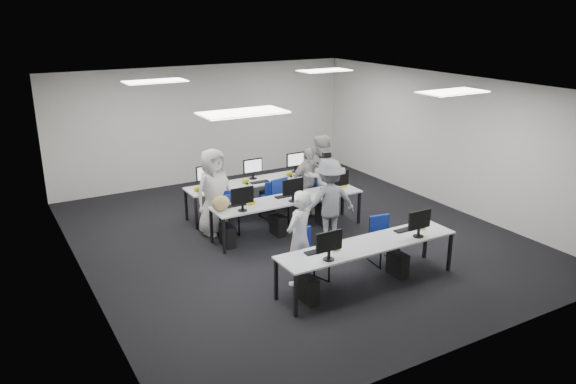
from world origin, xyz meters
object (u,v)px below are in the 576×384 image
chair_5 (222,219)px  chair_1 (383,248)px  chair_3 (277,210)px  chair_4 (314,202)px  chair_0 (311,267)px  chair_2 (228,220)px  desk_front (368,246)px  chair_6 (274,205)px  student_2 (214,192)px  chair_7 (316,199)px  desk_mid (288,201)px  student_1 (320,175)px  photographer (329,202)px  student_0 (299,238)px  student_3 (308,181)px

chair_5 → chair_1: bearing=-59.9°
chair_1 → chair_3: bearing=111.2°
chair_4 → chair_0: bearing=-102.0°
chair_2 → chair_5: chair_2 is taller
desk_front → chair_6: bearing=87.5°
chair_6 → student_2: bearing=177.0°
chair_1 → chair_7: bearing=88.7°
chair_2 → chair_5: 0.14m
desk_front → desk_mid: size_ratio=1.00×
chair_6 → student_1: 1.20m
desk_mid → chair_7: bearing=34.5°
chair_6 → photographer: 1.81m
chair_6 → photographer: bearing=-90.4°
chair_7 → student_0: 3.56m
student_2 → chair_4: bearing=-16.9°
chair_6 → student_3: student_3 is taller
student_2 → chair_1: bearing=-67.7°
chair_1 → student_2: bearing=133.3°
chair_0 → student_1: student_1 is taller
desk_mid → student_3: student_3 is taller
chair_7 → photographer: size_ratio=0.51×
desk_front → chair_2: (-1.07, 3.21, -0.42)m
chair_0 → chair_5: (-0.37, 2.81, -0.02)m
chair_1 → student_3: bearing=93.2°
chair_3 → student_3: bearing=21.6°
chair_1 → student_0: student_0 is taller
chair_0 → chair_7: size_ratio=1.06×
chair_0 → student_0: 0.56m
chair_5 → student_0: 2.80m
chair_1 → student_3: (0.18, 2.85, 0.48)m
chair_0 → chair_1: bearing=-18.9°
chair_4 → desk_mid: bearing=-127.0°
chair_7 → student_1: bearing=-114.2°
desk_front → photographer: bearing=76.1°
desk_front → student_0: student_0 is taller
desk_mid → chair_1: bearing=-69.6°
chair_4 → chair_7: (0.17, 0.19, -0.02)m
student_2 → student_0: bearing=-97.0°
desk_mid → chair_3: chair_3 is taller
chair_0 → chair_1: 1.54m
chair_0 → chair_5: size_ratio=1.09×
chair_3 → chair_4: bearing=10.8°
desk_mid → student_2: size_ratio=1.82×
chair_2 → student_3: 2.08m
student_1 → student_2: size_ratio=1.01×
chair_7 → student_3: size_ratio=0.57×
desk_mid → photographer: size_ratio=1.93×
chair_2 → chair_3: bearing=14.3°
chair_0 → chair_6: chair_6 is taller
chair_5 → student_0: bearing=-90.1°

